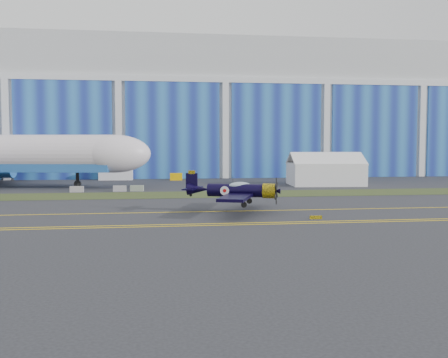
{
  "coord_description": "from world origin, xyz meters",
  "views": [
    {
      "loc": [
        6.44,
        -59.94,
        7.15
      ],
      "look_at": [
        15.26,
        3.19,
        2.91
      ],
      "focal_mm": 42.0,
      "sensor_mm": 36.0,
      "label": 1
    }
  ],
  "objects": [
    {
      "name": "edge_line_far",
      "position": [
        0.0,
        -13.5,
        0.01
      ],
      "size": [
        80.0,
        0.2,
        0.02
      ],
      "primitive_type": "cube",
      "color": "yellow",
      "rests_on": "ground"
    },
    {
      "name": "tent",
      "position": [
        36.72,
        28.32,
        2.91
      ],
      "size": [
        13.22,
        10.16,
        5.81
      ],
      "rotation": [
        0.0,
        0.0,
        -0.08
      ],
      "color": "white",
      "rests_on": "ground"
    },
    {
      "name": "taxiway_centreline",
      "position": [
        0.0,
        -5.0,
        0.01
      ],
      "size": [
        200.0,
        0.2,
        0.02
      ],
      "primitive_type": "cube",
      "color": "yellow",
      "rests_on": "ground"
    },
    {
      "name": "guard_board_right",
      "position": [
        22.0,
        -12.0,
        0.17
      ],
      "size": [
        1.2,
        0.15,
        0.35
      ],
      "primitive_type": "cube",
      "color": "yellow",
      "rests_on": "ground"
    },
    {
      "name": "hangar",
      "position": [
        0.0,
        71.79,
        14.96
      ],
      "size": [
        220.0,
        45.7,
        30.0
      ],
      "color": "silver",
      "rests_on": "ground"
    },
    {
      "name": "shipping_container",
      "position": [
        -0.55,
        46.67,
        1.44
      ],
      "size": [
        6.68,
        2.74,
        2.88
      ],
      "primitive_type": "cube",
      "rotation": [
        0.0,
        0.0,
        -0.01
      ],
      "color": "white",
      "rests_on": "ground"
    },
    {
      "name": "edge_line_near",
      "position": [
        0.0,
        -14.5,
        0.01
      ],
      "size": [
        80.0,
        0.2,
        0.02
      ],
      "primitive_type": "cube",
      "color": "yellow",
      "rests_on": "ground"
    },
    {
      "name": "gse_box",
      "position": [
        47.19,
        44.02,
        0.98
      ],
      "size": [
        3.67,
        2.74,
        1.96
      ],
      "primitive_type": "cube",
      "rotation": [
        0.0,
        0.0,
        -0.34
      ],
      "color": "#9DA37C",
      "rests_on": "ground"
    },
    {
      "name": "barrier_b",
      "position": [
        1.72,
        20.39,
        0.45
      ],
      "size": [
        2.02,
        0.66,
        0.9
      ],
      "primitive_type": "cube",
      "rotation": [
        0.0,
        0.0,
        0.03
      ],
      "color": "gray",
      "rests_on": "ground"
    },
    {
      "name": "grass_median",
      "position": [
        0.0,
        14.0,
        0.02
      ],
      "size": [
        260.0,
        10.0,
        0.02
      ],
      "primitive_type": "cube",
      "color": "#475128",
      "rests_on": "ground"
    },
    {
      "name": "tug",
      "position": [
        11.36,
        44.22,
        0.71
      ],
      "size": [
        2.47,
        1.59,
        1.41
      ],
      "primitive_type": "cube",
      "rotation": [
        0.0,
        0.0,
        -0.03
      ],
      "color": "#F6B500",
      "rests_on": "ground"
    },
    {
      "name": "barrier_c",
      "position": [
        4.29,
        20.56,
        0.45
      ],
      "size": [
        2.07,
        0.9,
        0.9
      ],
      "primitive_type": "cube",
      "rotation": [
        0.0,
        0.0,
        -0.16
      ],
      "color": "gray",
      "rests_on": "ground"
    },
    {
      "name": "barrier_a",
      "position": [
        -4.57,
        20.06,
        0.45
      ],
      "size": [
        2.02,
        0.66,
        0.9
      ],
      "primitive_type": "cube",
      "rotation": [
        0.0,
        0.0,
        -0.03
      ],
      "color": "#999395",
      "rests_on": "ground"
    },
    {
      "name": "warbird",
      "position": [
        15.26,
        -5.81,
        2.31
      ],
      "size": [
        15.2,
        16.63,
        4.05
      ],
      "rotation": [
        0.0,
        0.0,
        -0.34
      ],
      "color": "black",
      "rests_on": "ground"
    },
    {
      "name": "ground",
      "position": [
        0.0,
        0.0,
        0.0
      ],
      "size": [
        260.0,
        260.0,
        0.0
      ],
      "primitive_type": "plane",
      "color": "#2E2F34",
      "rests_on": "ground"
    }
  ]
}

